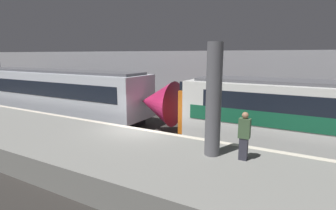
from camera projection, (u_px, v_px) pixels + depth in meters
name	position (u px, v px, depth m)	size (l,w,h in m)	color
ground_plane	(139.00, 147.00, 13.19)	(120.00, 120.00, 0.00)	#282623
platform	(104.00, 154.00, 10.94)	(40.00, 5.03, 1.03)	slate
station_rear_barrier	(197.00, 85.00, 19.05)	(50.00, 0.15, 4.86)	#939399
support_pillar_near	(214.00, 100.00, 9.17)	(0.55, 0.55, 4.01)	#56565B
train_modern	(62.00, 93.00, 19.34)	(18.04, 3.08, 3.50)	black
person_waiting	(244.00, 135.00, 8.91)	(0.38, 0.24, 1.69)	#2D2D38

